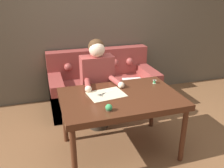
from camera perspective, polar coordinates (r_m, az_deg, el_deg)
name	(u,v)px	position (r m, az deg, el deg)	size (l,w,h in m)	color
ground_plane	(125,152)	(3.05, 3.05, -15.98)	(16.00, 16.00, 0.00)	brown
wall_back	(90,24)	(4.15, -5.33, 14.09)	(8.00, 0.06, 2.60)	brown
dining_table	(121,102)	(2.72, 2.09, -4.26)	(1.35, 0.90, 0.75)	#472314
couch	(103,87)	(4.03, -2.27, -0.63)	(1.75, 0.88, 0.91)	brown
person	(98,85)	(3.22, -3.50, -0.25)	(0.49, 0.57, 1.28)	#33281E
pattern_paper_main	(106,94)	(2.73, -1.37, -2.47)	(0.44, 0.35, 0.00)	beige
scissors	(103,94)	(2.73, -2.14, -2.40)	(0.22, 0.18, 0.01)	silver
thread_spool	(155,82)	(3.07, 10.19, 0.55)	(0.04, 0.04, 0.05)	#338C4C
pin_cushion	(109,108)	(2.37, -0.77, -5.74)	(0.07, 0.07, 0.07)	#4C3828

